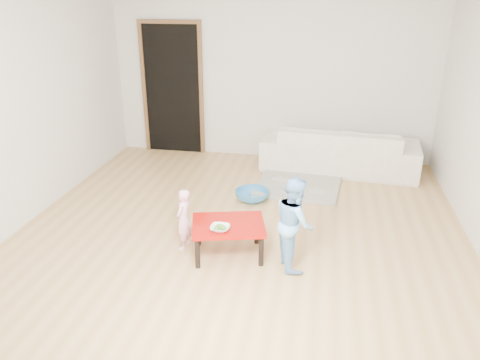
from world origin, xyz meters
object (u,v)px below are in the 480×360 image
(sofa, at_px, (339,149))
(bowl, at_px, (220,228))
(child_blue, at_px, (294,223))
(child_pink, at_px, (183,220))
(red_table, at_px, (228,239))
(basin, at_px, (252,195))

(sofa, relative_size, bowl, 11.96)
(sofa, distance_m, child_blue, 2.82)
(sofa, xyz_separation_m, child_pink, (-1.62, -2.66, 0.00))
(red_table, height_order, child_blue, child_blue)
(red_table, relative_size, bowl, 3.80)
(red_table, bearing_deg, bowl, -107.00)
(sofa, xyz_separation_m, basin, (-1.10, -1.34, -0.26))
(red_table, distance_m, basin, 1.37)
(red_table, xyz_separation_m, basin, (0.03, 1.37, -0.11))
(red_table, xyz_separation_m, child_blue, (0.66, -0.06, 0.28))
(bowl, distance_m, child_blue, 0.72)
(sofa, bearing_deg, bowl, 72.60)
(child_blue, bearing_deg, child_pink, 64.98)
(child_blue, distance_m, basin, 1.62)
(sofa, distance_m, child_pink, 3.11)
(child_pink, relative_size, basin, 1.51)
(bowl, height_order, child_blue, child_blue)
(child_pink, bearing_deg, basin, 165.92)
(red_table, bearing_deg, child_blue, -5.48)
(child_pink, distance_m, child_blue, 1.16)
(child_pink, bearing_deg, bowl, 71.42)
(child_pink, height_order, basin, child_pink)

